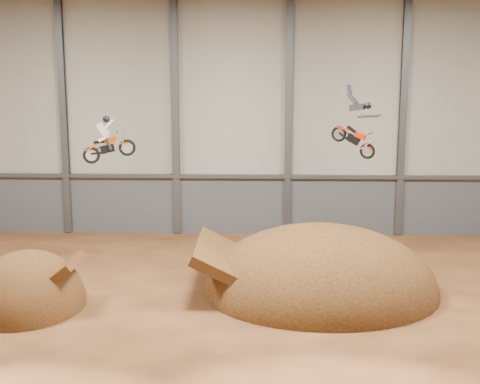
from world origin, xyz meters
name	(u,v)px	position (x,y,z in m)	size (l,w,h in m)	color
floor	(217,329)	(0.00, 0.00, 0.00)	(40.00, 40.00, 0.00)	#4B2814
back_wall	(232,118)	(0.00, 15.00, 7.00)	(40.00, 0.10, 14.00)	#A9A596
lower_band_back	(232,205)	(0.00, 14.90, 1.75)	(39.80, 0.18, 3.50)	#4C4E53
steel_rail	(232,176)	(0.00, 14.75, 3.55)	(39.80, 0.35, 0.20)	#47494F
steel_column_1	(64,118)	(-10.00, 14.80, 7.00)	(0.40, 0.36, 13.90)	#47494F
steel_column_2	(176,118)	(-3.33, 14.80, 7.00)	(0.40, 0.36, 13.90)	#47494F
steel_column_3	(289,119)	(3.33, 14.80, 7.00)	(0.40, 0.36, 13.90)	#47494F
steel_column_4	(403,119)	(10.00, 14.80, 7.00)	(0.40, 0.36, 13.90)	#47494F
takeoff_ramp	(28,307)	(-8.22, 2.19, 0.00)	(4.87, 5.62, 4.87)	#381F0E
landing_ramp	(320,292)	(4.43, 4.45, 0.00)	(10.64, 9.41, 6.14)	#381F0E
fmx_rider_a	(110,136)	(-5.20, 5.73, 6.96)	(2.41, 0.92, 2.18)	#C53E05
fmx_rider_b	(350,121)	(5.47, 3.81, 7.84)	(2.79, 0.80, 2.39)	#C12603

